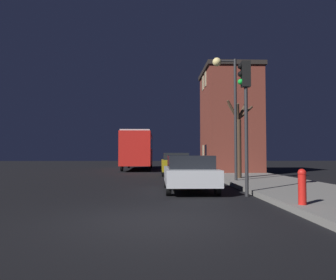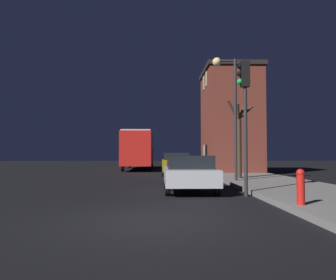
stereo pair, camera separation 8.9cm
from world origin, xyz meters
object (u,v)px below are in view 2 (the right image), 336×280
(car_near_lane, at_px, (189,172))
(car_mid_lane, at_px, (176,163))
(traffic_light, at_px, (244,99))
(fire_hydrant, at_px, (301,186))
(streetlamp, at_px, (228,95))
(bus, at_px, (139,148))
(bare_tree, at_px, (239,139))

(car_near_lane, relative_size, car_mid_lane, 1.08)
(traffic_light, relative_size, fire_hydrant, 5.16)
(streetlamp, relative_size, bus, 0.60)
(traffic_light, xyz_separation_m, fire_hydrant, (0.64, -2.95, -2.69))
(bus, bearing_deg, traffic_light, -76.01)
(bus, xyz_separation_m, fire_hydrant, (5.49, -22.43, -1.39))
(bus, distance_m, car_near_lane, 18.21)
(streetlamp, height_order, car_mid_lane, streetlamp)
(bus, distance_m, fire_hydrant, 23.14)
(streetlamp, relative_size, car_near_lane, 1.43)
(bare_tree, relative_size, car_mid_lane, 1.07)
(traffic_light, bearing_deg, fire_hydrant, -77.79)
(streetlamp, relative_size, bare_tree, 1.45)
(traffic_light, height_order, car_mid_lane, traffic_light)
(streetlamp, height_order, traffic_light, streetlamp)
(traffic_light, xyz_separation_m, car_near_lane, (-1.79, 1.58, -2.60))
(bus, bearing_deg, car_near_lane, -80.30)
(bus, bearing_deg, bare_tree, -64.96)
(traffic_light, bearing_deg, bare_tree, 78.15)
(car_near_lane, bearing_deg, streetlamp, 54.47)
(fire_hydrant, bearing_deg, car_near_lane, 118.23)
(fire_hydrant, bearing_deg, streetlamp, 91.73)
(car_mid_lane, xyz_separation_m, fire_hydrant, (2.46, -14.04, -0.15))
(bus, bearing_deg, streetlamp, -70.46)
(streetlamp, distance_m, car_near_lane, 5.24)
(traffic_light, distance_m, car_mid_lane, 11.52)
(streetlamp, xyz_separation_m, bus, (-5.26, 14.83, -2.32))
(bus, height_order, fire_hydrant, bus)
(bare_tree, bearing_deg, streetlamp, -119.32)
(bare_tree, distance_m, bus, 14.58)
(car_near_lane, bearing_deg, fire_hydrant, -61.77)
(streetlamp, distance_m, car_mid_lane, 7.68)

